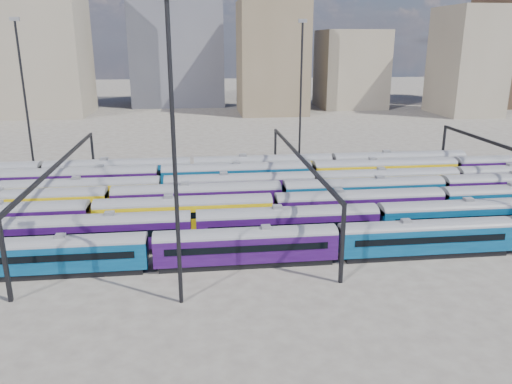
{
  "coord_description": "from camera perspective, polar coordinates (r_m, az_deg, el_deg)",
  "views": [
    {
      "loc": [
        -3.16,
        -61.79,
        22.11
      ],
      "look_at": [
        4.38,
        0.69,
        3.0
      ],
      "focal_mm": 35.0,
      "sensor_mm": 36.0,
      "label": 1
    }
  ],
  "objects": [
    {
      "name": "rake_3",
      "position": [
        65.68,
        -16.39,
        -0.87
      ],
      "size": [
        132.02,
        3.22,
        5.43
      ],
      "color": "black",
      "rests_on": "ground"
    },
    {
      "name": "rake_6",
      "position": [
        80.07,
        -15.4,
        2.4
      ],
      "size": [
        112.09,
        3.28,
        5.54
      ],
      "color": "black",
      "rests_on": "ground"
    },
    {
      "name": "rake_2",
      "position": [
        61.28,
        -18.28,
        -2.39
      ],
      "size": [
        128.26,
        3.13,
        5.27
      ],
      "color": "black",
      "rests_on": "ground"
    },
    {
      "name": "skyline",
      "position": [
        199.27,
        26.86,
        14.79
      ],
      "size": [
        399.22,
        60.48,
        50.03
      ],
      "color": "#665B4C",
      "rests_on": "ground"
    },
    {
      "name": "rake_5",
      "position": [
        76.27,
        6.41,
        2.23
      ],
      "size": [
        136.24,
        3.32,
        5.61
      ],
      "color": "black",
      "rests_on": "ground"
    },
    {
      "name": "ground",
      "position": [
        65.7,
        -3.73,
        -2.81
      ],
      "size": [
        500.0,
        500.0,
        0.0
      ],
      "primitive_type": "plane",
      "color": "#48433D",
      "rests_on": "ground"
    },
    {
      "name": "gantry_1",
      "position": [
        65.85,
        -21.51,
        2.24
      ],
      "size": [
        0.35,
        40.35,
        8.03
      ],
      "color": "black",
      "rests_on": "ground"
    },
    {
      "name": "rake_4",
      "position": [
        69.77,
        -1.89,
        0.77
      ],
      "size": [
        148.83,
        3.11,
        5.24
      ],
      "color": "black",
      "rests_on": "ground"
    },
    {
      "name": "gantry_2",
      "position": [
        65.0,
        5.0,
        3.19
      ],
      "size": [
        0.35,
        40.35,
        8.03
      ],
      "color": "black",
      "rests_on": "ground"
    },
    {
      "name": "mast_3",
      "position": [
        88.06,
        5.15,
        11.52
      ],
      "size": [
        1.4,
        0.5,
        25.6
      ],
      "color": "black",
      "rests_on": "ground"
    },
    {
      "name": "mast_2",
      "position": [
        40.65,
        -9.37,
        5.12
      ],
      "size": [
        1.4,
        0.5,
        25.6
      ],
      "color": "black",
      "rests_on": "ground"
    },
    {
      "name": "mast_1",
      "position": [
        88.36,
        -24.94,
        10.07
      ],
      "size": [
        1.4,
        0.5,
        25.6
      ],
      "color": "black",
      "rests_on": "ground"
    },
    {
      "name": "rake_1",
      "position": [
        56.17,
        3.62,
        -3.36
      ],
      "size": [
        146.19,
        3.05,
        5.14
      ],
      "color": "black",
      "rests_on": "ground"
    },
    {
      "name": "rake_0",
      "position": [
        50.95,
        -1.14,
        -5.79
      ],
      "size": [
        133.61,
        2.79,
        4.69
      ],
      "color": "black",
      "rests_on": "ground"
    }
  ]
}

